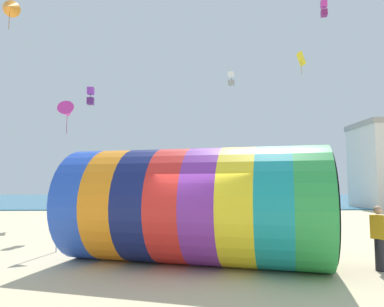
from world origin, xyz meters
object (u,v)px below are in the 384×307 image
object	(u,v)px
giant_inflatable_tube	(194,205)
kite_orange_delta	(10,7)
kite_handler	(379,237)
kite_white_box	(231,79)
kite_magenta_delta	(67,112)
kite_yellow_diamond	(301,59)
kite_magenta_box	(324,9)
kite_purple_box	(91,96)
beach_flag	(65,176)

from	to	relation	value
giant_inflatable_tube	kite_orange_delta	size ratio (longest dim) A/B	4.27
giant_inflatable_tube	kite_orange_delta	xyz separation A→B (m)	(-10.03, 8.53, 10.39)
kite_handler	kite_white_box	xyz separation A→B (m)	(-1.46, 16.91, 9.54)
kite_white_box	kite_magenta_delta	xyz separation A→B (m)	(-10.78, -5.22, -3.79)
kite_white_box	kite_yellow_diamond	bearing A→B (deg)	-38.03
kite_yellow_diamond	kite_magenta_box	xyz separation A→B (m)	(3.01, 3.05, 5.27)
giant_inflatable_tube	kite_magenta_delta	world-z (taller)	kite_magenta_delta
kite_white_box	kite_purple_box	xyz separation A→B (m)	(-8.46, -8.56, -3.66)
kite_yellow_diamond	beach_flag	xyz separation A→B (m)	(-12.01, -10.85, -8.22)
kite_yellow_diamond	beach_flag	distance (m)	18.15
kite_yellow_diamond	kite_magenta_box	size ratio (longest dim) A/B	1.18
kite_purple_box	beach_flag	bearing A→B (deg)	-82.21
kite_yellow_diamond	kite_magenta_delta	world-z (taller)	kite_yellow_diamond
kite_white_box	kite_magenta_box	world-z (taller)	kite_magenta_box
kite_white_box	kite_yellow_diamond	world-z (taller)	kite_yellow_diamond
kite_yellow_diamond	kite_magenta_box	bearing A→B (deg)	45.39
kite_magenta_delta	giant_inflatable_tube	bearing A→B (deg)	-55.35
giant_inflatable_tube	kite_handler	xyz separation A→B (m)	(4.80, -0.93, -0.78)
beach_flag	kite_purple_box	bearing A→B (deg)	97.79
giant_inflatable_tube	kite_purple_box	xyz separation A→B (m)	(-5.11, 7.42, 5.11)
kite_yellow_diamond	giant_inflatable_tube	bearing A→B (deg)	-121.35
kite_purple_box	beach_flag	distance (m)	7.12
giant_inflatable_tube	kite_handler	bearing A→B (deg)	-11.01
kite_purple_box	beach_flag	xyz separation A→B (m)	(0.78, -5.68, -4.23)
kite_handler	kite_white_box	bearing A→B (deg)	94.94
kite_yellow_diamond	beach_flag	size ratio (longest dim) A/B	0.55
kite_white_box	kite_yellow_diamond	distance (m)	5.51
kite_white_box	kite_magenta_delta	distance (m)	12.56
kite_orange_delta	kite_white_box	bearing A→B (deg)	29.12
kite_yellow_diamond	kite_magenta_delta	bearing A→B (deg)	-173.10
kite_white_box	kite_yellow_diamond	size ratio (longest dim) A/B	0.73
kite_purple_box	kite_magenta_delta	bearing A→B (deg)	124.83
kite_magenta_delta	kite_orange_delta	distance (m)	6.41
kite_white_box	kite_magenta_delta	bearing A→B (deg)	-154.18
giant_inflatable_tube	kite_yellow_diamond	size ratio (longest dim) A/B	5.10
kite_orange_delta	kite_handler	bearing A→B (deg)	-32.55
kite_handler	kite_yellow_diamond	distance (m)	17.00
kite_magenta_box	kite_orange_delta	bearing A→B (deg)	-161.04
kite_handler	kite_purple_box	bearing A→B (deg)	139.88
kite_yellow_diamond	kite_magenta_delta	size ratio (longest dim) A/B	0.79
kite_white_box	giant_inflatable_tube	bearing A→B (deg)	-101.81
kite_handler	kite_purple_box	distance (m)	14.24
giant_inflatable_tube	kite_handler	distance (m)	4.96
kite_handler	beach_flag	distance (m)	9.67
kite_orange_delta	beach_flag	bearing A→B (deg)	-50.02
kite_white_box	kite_magenta_delta	size ratio (longest dim) A/B	0.58
kite_purple_box	kite_magenta_box	bearing A→B (deg)	27.50
giant_inflatable_tube	kite_orange_delta	distance (m)	16.77
kite_yellow_diamond	kite_orange_delta	distance (m)	18.20
kite_yellow_diamond	kite_orange_delta	bearing A→B (deg)	-167.08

